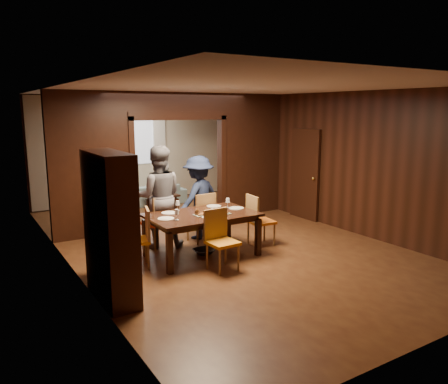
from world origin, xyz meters
TOP-DOWN VIEW (x-y plane):
  - floor at (0.00, 0.00)m, footprint 9.00×9.00m
  - ceiling at (0.00, 0.00)m, footprint 5.50×9.00m
  - room_walls at (0.00, 1.89)m, footprint 5.52×9.01m
  - person_purple at (-2.35, -0.67)m, footprint 0.48×0.65m
  - person_grey at (-1.07, 0.29)m, footprint 1.12×1.00m
  - person_navy at (-0.17, 0.40)m, footprint 1.22×0.97m
  - sofa at (0.21, 3.85)m, footprint 1.88×0.76m
  - serving_bowl at (-0.59, -0.55)m, footprint 0.37×0.37m
  - dining_table at (-0.65, -0.61)m, footprint 1.86×1.16m
  - coffee_table at (0.18, 3.01)m, footprint 0.80×0.50m
  - chair_left at (-1.84, -0.55)m, footprint 0.55×0.55m
  - chair_right at (0.61, -0.64)m, footprint 0.48×0.48m
  - chair_far_l at (-1.12, 0.32)m, footprint 0.54×0.54m
  - chair_far_r at (-0.26, 0.17)m, footprint 0.47×0.47m
  - chair_near at (-0.71, -1.39)m, footprint 0.46×0.46m
  - hutch at (-2.53, -1.50)m, footprint 0.40×1.20m
  - door_right at (2.70, 0.50)m, footprint 0.06×0.90m
  - window_far at (0.00, 4.44)m, footprint 1.20×0.03m
  - curtain_left at (-0.75, 4.40)m, footprint 0.35×0.06m
  - curtain_right at (0.75, 4.40)m, footprint 0.35×0.06m
  - plate_left at (-1.34, -0.63)m, footprint 0.27×0.27m
  - plate_far_l at (-1.12, -0.28)m, footprint 0.27×0.27m
  - plate_far_r at (-0.19, -0.23)m, footprint 0.27×0.27m
  - plate_right at (0.08, -0.59)m, footprint 0.27×0.27m
  - plate_near at (-0.68, -0.94)m, footprint 0.27×0.27m
  - platter_a at (-0.69, -0.73)m, footprint 0.30×0.20m
  - platter_b at (-0.39, -0.83)m, footprint 0.30×0.20m
  - wineglass_left at (-1.22, -0.79)m, footprint 0.08×0.08m
  - wineglass_far at (-0.90, -0.18)m, footprint 0.08×0.08m
  - wineglass_right at (-0.02, -0.45)m, footprint 0.08×0.08m
  - tumbler at (-0.61, -0.92)m, footprint 0.07×0.07m
  - condiment_jar at (-0.78, -0.68)m, footprint 0.08×0.08m

SIDE VIEW (x-z plane):
  - floor at x=0.00m, z-range 0.00..0.00m
  - coffee_table at x=0.18m, z-range 0.00..0.40m
  - sofa at x=0.21m, z-range 0.00..0.54m
  - dining_table at x=-0.65m, z-range 0.00..0.76m
  - chair_left at x=-1.84m, z-range 0.00..0.97m
  - chair_right at x=0.61m, z-range 0.00..0.97m
  - chair_far_l at x=-1.12m, z-range 0.00..0.97m
  - chair_far_r at x=-0.26m, z-range 0.00..0.97m
  - chair_near at x=-0.71m, z-range 0.00..0.97m
  - plate_left at x=-1.34m, z-range 0.76..0.77m
  - plate_far_l at x=-1.12m, z-range 0.76..0.77m
  - plate_far_r at x=-0.19m, z-range 0.76..0.77m
  - plate_right at x=0.08m, z-range 0.76..0.77m
  - plate_near at x=-0.68m, z-range 0.76..0.77m
  - platter_a at x=-0.69m, z-range 0.76..0.80m
  - platter_b at x=-0.39m, z-range 0.76..0.80m
  - serving_bowl at x=-0.59m, z-range 0.76..0.85m
  - condiment_jar at x=-0.78m, z-range 0.76..0.87m
  - person_purple at x=-2.35m, z-range 0.00..1.63m
  - person_navy at x=-0.17m, z-range 0.00..1.65m
  - tumbler at x=-0.61m, z-range 0.76..0.90m
  - wineglass_left at x=-1.22m, z-range 0.76..0.94m
  - wineglass_far at x=-0.90m, z-range 0.76..0.94m
  - wineglass_right at x=-0.02m, z-range 0.76..0.94m
  - person_grey at x=-1.07m, z-range 0.00..1.90m
  - hutch at x=-2.53m, z-range 0.00..2.00m
  - door_right at x=2.70m, z-range 0.00..2.10m
  - curtain_left at x=-0.75m, z-range 0.05..2.45m
  - curtain_right at x=0.75m, z-range 0.05..2.45m
  - room_walls at x=0.00m, z-range 0.06..2.96m
  - window_far at x=0.00m, z-range 1.05..2.35m
  - ceiling at x=0.00m, z-range 2.89..2.91m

